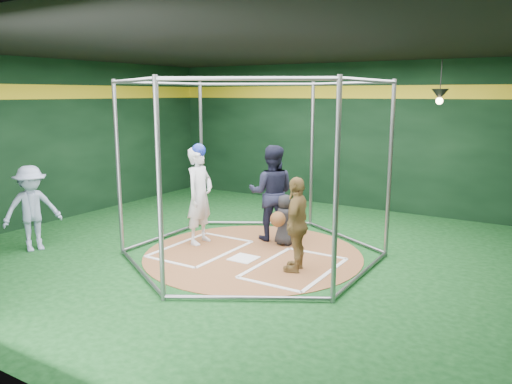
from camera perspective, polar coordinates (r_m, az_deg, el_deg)
The scene contains 12 objects.
room_shell at distance 8.41m, azimuth -0.33°, elevation 4.27°, with size 10.10×9.10×3.53m.
clay_disc at distance 8.78m, azimuth -0.35°, elevation -7.13°, with size 3.80×3.80×0.01m, color brown.
home_plate at distance 8.54m, azimuth -1.42°, elevation -7.59°, with size 0.43×0.43×0.01m, color white.
batter_box_left at distance 9.11m, azimuth -6.29°, elevation -6.45°, with size 1.17×1.77×0.01m.
batter_box_right at distance 8.13m, azimuth 4.45°, elevation -8.61°, with size 1.17×1.77×0.01m.
batting_cage at distance 8.43m, azimuth -0.36°, elevation 2.55°, with size 4.05×4.67×3.00m.
pendant_lamp_near at distance 10.89m, azimuth 20.27°, elevation 10.38°, with size 0.34×0.34×0.90m.
batter_figure at distance 9.26m, azimuth -6.47°, elevation -0.26°, with size 0.47×0.68×1.87m.
visitor_leopard at distance 7.83m, azimuth 4.69°, elevation -3.68°, with size 0.88×0.37×1.50m, color #AC8849.
catcher_figure at distance 9.17m, azimuth 3.16°, elevation -3.18°, with size 0.48×0.55×0.94m.
umpire at distance 9.44m, azimuth 1.80°, elevation -0.10°, with size 0.88×0.69×1.81m, color black.
bystander_blue at distance 9.69m, azimuth -24.24°, elevation -1.73°, with size 0.99×0.57×1.53m, color #8E9BBC.
Camera 1 is at (4.43, -7.06, 2.77)m, focal length 35.00 mm.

